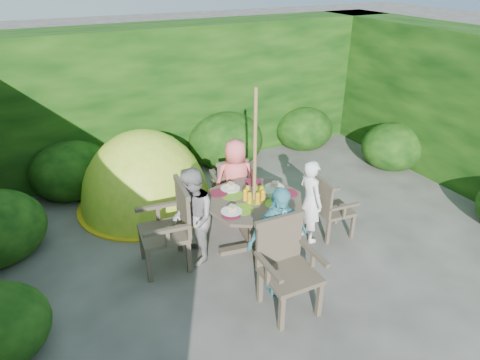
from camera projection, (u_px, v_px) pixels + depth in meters
name	position (u px, v px, depth m)	size (l,w,h in m)	color
ground	(295.00, 267.00, 5.43)	(60.00, 60.00, 0.00)	#413E3A
hedge_enclosure	(247.00, 140.00, 5.92)	(9.00, 9.00, 2.50)	black
patio_table	(254.00, 207.00, 5.50)	(1.49, 1.49, 0.91)	#3F3629
parasol_pole	(255.00, 175.00, 5.29)	(0.04, 0.04, 2.20)	olive
garden_chair_right	(330.00, 206.00, 5.88)	(0.50, 0.55, 0.85)	#3F3629
garden_chair_left	(170.00, 226.00, 5.24)	(0.63, 0.69, 1.06)	#3F3629
garden_chair_back	(230.00, 183.00, 6.52)	(0.56, 0.52, 0.84)	#3F3629
garden_chair_front	(286.00, 264.00, 4.61)	(0.62, 0.55, 1.02)	#3F3629
child_right	(310.00, 201.00, 5.74)	(0.43, 0.28, 1.18)	white
child_left	(193.00, 217.00, 5.28)	(0.62, 0.48, 1.28)	gray
child_back	(236.00, 181.00, 6.18)	(0.62, 0.40, 1.26)	#FF696A
child_front	(278.00, 240.00, 4.81)	(0.78, 0.32, 1.33)	#51ADBD
dome_tent	(147.00, 204.00, 6.83)	(2.50, 2.50, 2.44)	#94D128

